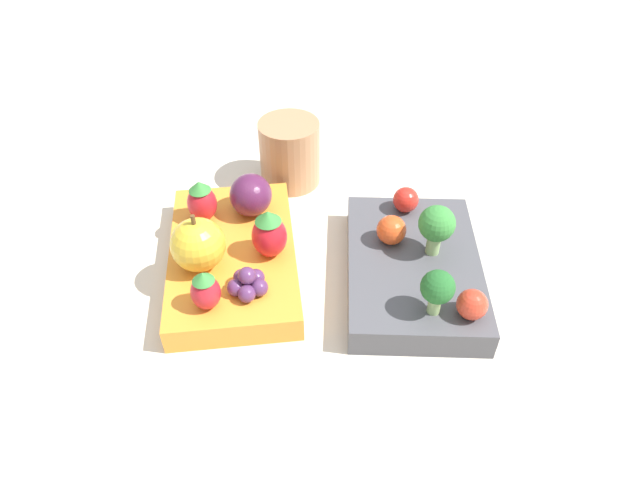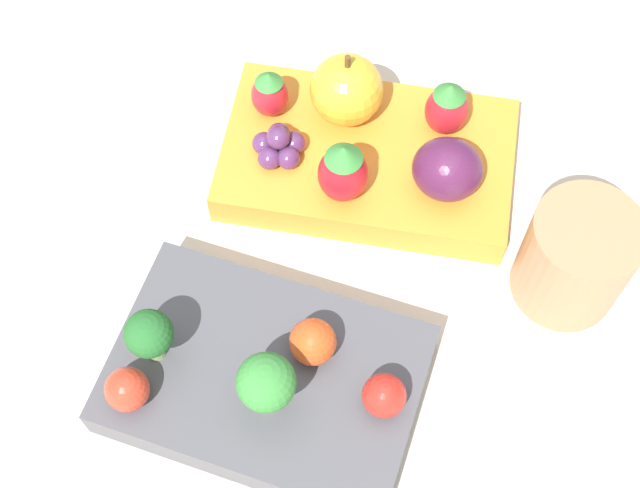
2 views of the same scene
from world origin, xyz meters
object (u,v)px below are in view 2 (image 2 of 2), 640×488
object	(u,v)px
broccoli_floret_1	(272,385)
strawberry_0	(344,172)
cherry_tomato_1	(313,342)
grape_cluster	(279,146)
strawberry_1	(270,93)
drinking_cup	(576,259)
strawberry_2	(447,108)
cherry_tomato_2	(384,396)
apple	(346,90)
cherry_tomato_0	(127,389)
broccoli_floret_0	(149,335)
plum	(447,170)
bento_box_savoury	(266,379)
bento_box_fruit	(367,160)

from	to	relation	value
broccoli_floret_1	strawberry_0	bearing A→B (deg)	-89.05
cherry_tomato_1	grape_cluster	distance (m)	0.14
broccoli_floret_1	strawberry_1	xyz separation A→B (m)	(0.07, -0.20, -0.02)
broccoli_floret_1	drinking_cup	distance (m)	0.20
strawberry_1	strawberry_2	xyz separation A→B (m)	(-0.12, -0.02, 0.00)
cherry_tomato_2	apple	distance (m)	0.21
cherry_tomato_0	strawberry_2	world-z (taller)	strawberry_2
cherry_tomato_1	strawberry_0	size ratio (longest dim) A/B	0.56
broccoli_floret_0	plum	xyz separation A→B (m)	(-0.14, -0.16, -0.01)
cherry_tomato_0	plum	world-z (taller)	plum
strawberry_0	plum	xyz separation A→B (m)	(-0.06, -0.02, -0.00)
bento_box_savoury	strawberry_2	xyz separation A→B (m)	(-0.06, -0.20, 0.03)
strawberry_1	grape_cluster	bearing A→B (deg)	117.08
plum	apple	bearing A→B (deg)	-26.58
broccoli_floret_0	strawberry_2	xyz separation A→B (m)	(-0.12, -0.21, -0.01)
cherry_tomato_1	strawberry_1	distance (m)	0.18
strawberry_2	drinking_cup	world-z (taller)	drinking_cup
grape_cluster	drinking_cup	xyz separation A→B (m)	(-0.20, 0.03, 0.00)
strawberry_0	grape_cluster	world-z (taller)	strawberry_0
bento_box_savoury	grape_cluster	xyz separation A→B (m)	(0.04, -0.15, 0.02)
bento_box_fruit	broccoli_floret_0	bearing A→B (deg)	65.66
bento_box_savoury	grape_cluster	bearing A→B (deg)	-74.97
cherry_tomato_0	plum	size ratio (longest dim) A/B	0.57
plum	strawberry_2	bearing A→B (deg)	-76.58
broccoli_floret_0	broccoli_floret_1	size ratio (longest dim) A/B	0.85
cherry_tomato_0	cherry_tomato_2	size ratio (longest dim) A/B	1.01
strawberry_2	plum	distance (m)	0.05
drinking_cup	strawberry_0	bearing A→B (deg)	-4.42
strawberry_0	cherry_tomato_0	bearing A→B (deg)	65.44
cherry_tomato_2	grape_cluster	world-z (taller)	cherry_tomato_2
strawberry_2	bento_box_savoury	bearing A→B (deg)	73.51
apple	plum	bearing A→B (deg)	153.42
strawberry_0	strawberry_1	bearing A→B (deg)	-36.43
apple	plum	world-z (taller)	apple
drinking_cup	broccoli_floret_0	bearing A→B (deg)	29.78
bento_box_fruit	broccoli_floret_1	bearing A→B (deg)	88.72
bento_box_fruit	strawberry_2	size ratio (longest dim) A/B	4.67
bento_box_savoury	apple	size ratio (longest dim) A/B	3.21
cherry_tomato_2	drinking_cup	world-z (taller)	drinking_cup
bento_box_savoury	bento_box_fruit	xyz separation A→B (m)	(-0.02, -0.17, -0.00)
broccoli_floret_0	bento_box_fruit	bearing A→B (deg)	-114.34
cherry_tomato_2	broccoli_floret_0	bearing A→B (deg)	3.85
apple	strawberry_2	size ratio (longest dim) A/B	1.30
cherry_tomato_2	plum	size ratio (longest dim) A/B	0.56
cherry_tomato_0	drinking_cup	xyz separation A→B (m)	(-0.23, -0.16, -0.00)
apple	strawberry_0	xyz separation A→B (m)	(-0.02, 0.06, -0.00)
cherry_tomato_1	apple	bearing A→B (deg)	-80.11
broccoli_floret_1	apple	distance (m)	0.21
strawberry_2	grape_cluster	size ratio (longest dim) A/B	1.25
apple	strawberry_1	bearing A→B (deg)	14.92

